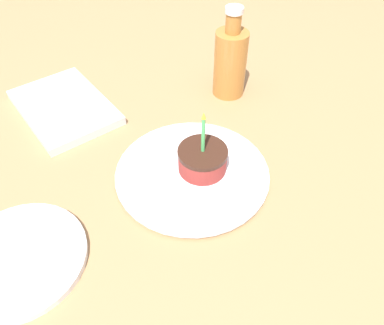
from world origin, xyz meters
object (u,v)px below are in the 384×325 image
(plate, at_px, (192,173))
(marble_board, at_px, (64,107))
(cake_slice, at_px, (203,159))
(bottle, at_px, (230,61))
(side_plate, at_px, (19,259))
(fork, at_px, (186,190))

(plate, xyz_separation_m, marble_board, (0.34, 0.11, 0.00))
(cake_slice, relative_size, marble_board, 0.52)
(bottle, distance_m, marble_board, 0.40)
(plate, height_order, side_plate, same)
(fork, bearing_deg, bottle, -54.29)
(side_plate, bearing_deg, bottle, -75.42)
(bottle, bearing_deg, plate, 125.06)
(fork, relative_size, marble_board, 0.62)
(fork, height_order, marble_board, marble_board)
(cake_slice, relative_size, side_plate, 0.63)
(plate, relative_size, marble_board, 1.14)
(side_plate, bearing_deg, plate, -93.63)
(side_plate, xyz_separation_m, marble_board, (0.32, -0.22, 0.00))
(cake_slice, distance_m, side_plate, 0.35)
(plate, xyz_separation_m, cake_slice, (-0.01, -0.02, 0.03))
(plate, distance_m, bottle, 0.30)
(plate, bearing_deg, side_plate, 86.37)
(cake_slice, bearing_deg, plate, 73.55)
(bottle, relative_size, side_plate, 0.99)
(bottle, bearing_deg, marble_board, 63.58)
(side_plate, bearing_deg, fork, -100.34)
(bottle, relative_size, marble_board, 0.81)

